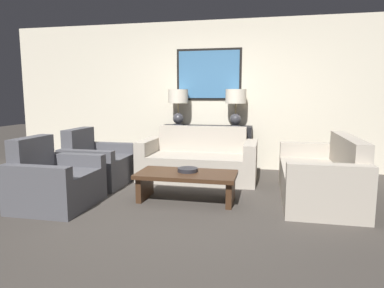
% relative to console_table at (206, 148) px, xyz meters
% --- Properties ---
extents(ground_plane, '(20.00, 20.00, 0.00)m').
position_rel_console_table_xyz_m(ground_plane, '(0.00, -2.26, -0.40)').
color(ground_plane, '#3D3833').
extents(back_wall, '(7.71, 0.12, 2.65)m').
position_rel_console_table_xyz_m(back_wall, '(0.00, 0.28, 0.93)').
color(back_wall, beige).
rests_on(back_wall, ground_plane).
extents(console_table, '(1.61, 0.40, 0.79)m').
position_rel_console_table_xyz_m(console_table, '(0.00, 0.00, 0.00)').
color(console_table, black).
rests_on(console_table, ground_plane).
extents(table_lamp_left, '(0.36, 0.36, 0.64)m').
position_rel_console_table_xyz_m(table_lamp_left, '(-0.51, 0.00, 0.83)').
color(table_lamp_left, '#333338').
rests_on(table_lamp_left, console_table).
extents(table_lamp_right, '(0.36, 0.36, 0.64)m').
position_rel_console_table_xyz_m(table_lamp_right, '(0.51, 0.00, 0.83)').
color(table_lamp_right, '#333338').
rests_on(table_lamp_right, console_table).
extents(couch_by_back_wall, '(1.82, 0.88, 0.82)m').
position_rel_console_table_xyz_m(couch_by_back_wall, '(0.00, -0.70, -0.12)').
color(couch_by_back_wall, '#ADA393').
rests_on(couch_by_back_wall, ground_plane).
extents(couch_by_side, '(0.88, 1.82, 0.82)m').
position_rel_console_table_xyz_m(couch_by_side, '(1.75, -1.44, -0.12)').
color(couch_by_side, '#ADA393').
rests_on(couch_by_side, ground_plane).
extents(coffee_table, '(1.25, 0.62, 0.37)m').
position_rel_console_table_xyz_m(coffee_table, '(0.07, -1.87, -0.12)').
color(coffee_table, '#3D2616').
rests_on(coffee_table, ground_plane).
extents(decorative_bowl, '(0.26, 0.26, 0.05)m').
position_rel_console_table_xyz_m(decorative_bowl, '(0.07, -1.82, -0.01)').
color(decorative_bowl, '#232328').
rests_on(decorative_bowl, coffee_table).
extents(armchair_near_back_wall, '(0.83, 0.92, 0.84)m').
position_rel_console_table_xyz_m(armchair_near_back_wall, '(-1.44, -1.34, -0.11)').
color(armchair_near_back_wall, '#4C4C51').
rests_on(armchair_near_back_wall, ground_plane).
extents(armchair_near_camera, '(0.83, 0.92, 0.84)m').
position_rel_console_table_xyz_m(armchair_near_camera, '(-1.44, -2.41, -0.11)').
color(armchair_near_camera, '#4C4C51').
rests_on(armchair_near_camera, ground_plane).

